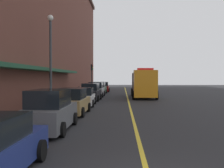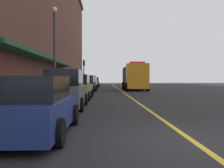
{
  "view_description": "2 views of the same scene",
  "coord_description": "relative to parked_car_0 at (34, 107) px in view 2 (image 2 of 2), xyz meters",
  "views": [
    {
      "loc": [
        -0.65,
        -5.4,
        2.48
      ],
      "look_at": [
        -1.67,
        20.97,
        1.81
      ],
      "focal_mm": 42.32,
      "sensor_mm": 36.0,
      "label": 1
    },
    {
      "loc": [
        -2.11,
        -5.81,
        1.48
      ],
      "look_at": [
        -1.33,
        17.41,
        0.98
      ],
      "focal_mm": 40.14,
      "sensor_mm": 36.0,
      "label": 2
    }
  ],
  "objects": [
    {
      "name": "parking_meter_1",
      "position": [
        -1.4,
        38.42,
        0.33
      ],
      "size": [
        0.14,
        0.18,
        1.33
      ],
      "color": "#4C4C51",
      "rests_on": "sidewalk_left"
    },
    {
      "name": "brick_building_left",
      "position": [
        -9.43,
        23.16,
        8.66
      ],
      "size": [
        13.13,
        64.0,
        18.77
      ],
      "color": "brown",
      "rests_on": "ground"
    },
    {
      "name": "parked_car_7",
      "position": [
        0.07,
        38.53,
        0.07
      ],
      "size": [
        2.2,
        4.58,
        1.69
      ],
      "rotation": [
        0.0,
        0.0,
        1.59
      ],
      "color": "maroon",
      "rests_on": "ground"
    },
    {
      "name": "parking_meter_2",
      "position": [
        -1.4,
        10.42,
        0.33
      ],
      "size": [
        0.14,
        0.18,
        1.33
      ],
      "color": "#4C4C51",
      "rests_on": "sidewalk_left"
    },
    {
      "name": "parked_car_4",
      "position": [
        -0.04,
        21.75,
        0.12
      ],
      "size": [
        2.12,
        4.2,
        1.84
      ],
      "rotation": [
        0.0,
        0.0,
        1.53
      ],
      "color": "black",
      "rests_on": "ground"
    },
    {
      "name": "parking_meter_0",
      "position": [
        -1.4,
        22.24,
        0.33
      ],
      "size": [
        0.14,
        0.18,
        1.33
      ],
      "color": "#4C4C51",
      "rests_on": "sidewalk_left"
    },
    {
      "name": "parked_car_3",
      "position": [
        -0.07,
        16.61,
        0.02
      ],
      "size": [
        2.11,
        4.38,
        1.59
      ],
      "rotation": [
        0.0,
        0.0,
        1.61
      ],
      "color": "silver",
      "rests_on": "ground"
    },
    {
      "name": "parked_car_5",
      "position": [
        -0.03,
        27.26,
        0.14
      ],
      "size": [
        2.09,
        4.49,
        1.88
      ],
      "rotation": [
        0.0,
        0.0,
        1.56
      ],
      "color": "silver",
      "rests_on": "ground"
    },
    {
      "name": "parked_car_6",
      "position": [
        -0.09,
        32.84,
        0.12
      ],
      "size": [
        2.13,
        4.36,
        1.83
      ],
      "rotation": [
        0.0,
        0.0,
        1.53
      ],
      "color": "#2D5133",
      "rests_on": "ground"
    },
    {
      "name": "ground_plane",
      "position": [
        3.95,
        24.16,
        -0.73
      ],
      "size": [
        112.0,
        112.0,
        0.0
      ],
      "primitive_type": "plane",
      "color": "#232326"
    },
    {
      "name": "street_lamp_left",
      "position": [
        -2.0,
        13.12,
        3.67
      ],
      "size": [
        0.44,
        0.44,
        6.94
      ],
      "color": "#33383D",
      "rests_on": "sidewalk_left"
    },
    {
      "name": "sidewalk_left",
      "position": [
        -2.25,
        24.16,
        -0.65
      ],
      "size": [
        2.4,
        70.0,
        0.15
      ],
      "primitive_type": "cube",
      "color": "gray",
      "rests_on": "ground"
    },
    {
      "name": "parked_car_2",
      "position": [
        -0.04,
        11.27,
        0.09
      ],
      "size": [
        2.07,
        4.54,
        1.76
      ],
      "rotation": [
        0.0,
        0.0,
        1.56
      ],
      "color": "#A5844C",
      "rests_on": "ground"
    },
    {
      "name": "traffic_light_near",
      "position": [
        -1.34,
        33.88,
        2.43
      ],
      "size": [
        0.38,
        0.36,
        4.3
      ],
      "color": "#232326",
      "rests_on": "sidewalk_left"
    },
    {
      "name": "lane_center_stripe",
      "position": [
        3.95,
        24.16,
        -0.73
      ],
      "size": [
        0.16,
        70.0,
        0.01
      ],
      "primitive_type": "cube",
      "color": "gold",
      "rests_on": "ground"
    },
    {
      "name": "utility_truck",
      "position": [
        5.88,
        26.12,
        0.94
      ],
      "size": [
        2.93,
        8.79,
        3.49
      ],
      "rotation": [
        0.0,
        0.0,
        -1.58
      ],
      "color": "orange",
      "rests_on": "ground"
    },
    {
      "name": "parked_car_0",
      "position": [
        0.0,
        0.0,
        0.0
      ],
      "size": [
        2.03,
        4.32,
        1.54
      ],
      "rotation": [
        0.0,
        0.0,
        1.56
      ],
      "color": "navy",
      "rests_on": "ground"
    },
    {
      "name": "parked_car_1",
      "position": [
        -0.04,
        5.87,
        0.16
      ],
      "size": [
        1.96,
        4.65,
        1.92
      ],
      "rotation": [
        0.0,
        0.0,
        1.57
      ],
      "color": "#595B60",
      "rests_on": "ground"
    }
  ]
}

